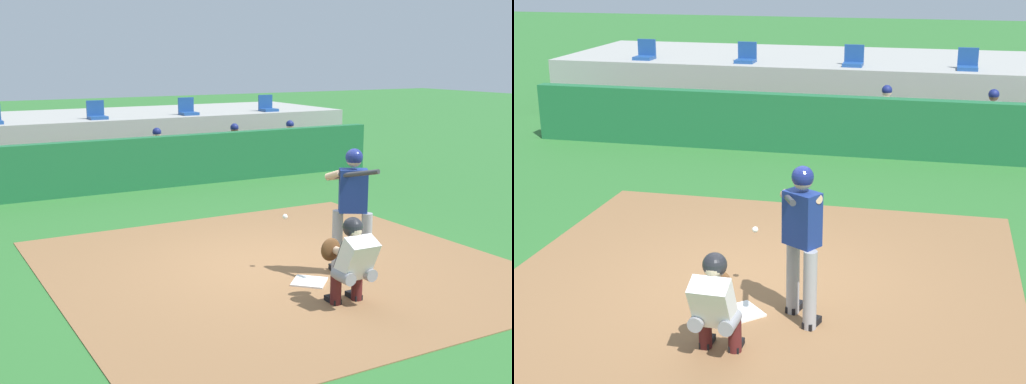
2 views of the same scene
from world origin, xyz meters
The scene contains 14 objects.
ground_plane centered at (0.00, 0.00, 0.00)m, with size 80.00×80.00×0.00m, color #2D6B2D.
dirt_infield centered at (0.00, 0.00, 0.01)m, with size 6.40×6.40×0.01m, color olive.
home_plate centered at (0.00, -0.80, 0.02)m, with size 0.44×0.44×0.02m, color white.
batter_at_plate centered at (0.69, -0.79, 1.04)m, with size 0.54×0.91×1.80m.
catcher_crouched centered at (0.00, -1.71, 0.61)m, with size 0.49×1.94×1.13m.
dugout_wall centered at (0.00, 6.50, 0.60)m, with size 13.00×0.30×1.20m, color #1E6638.
dugout_bench centered at (0.00, 7.50, 0.23)m, with size 11.80×0.44×0.45m, color olive.
dugout_player_0 centered at (0.95, 7.34, 0.67)m, with size 0.49×0.70×1.30m.
dugout_player_1 centered at (3.11, 7.34, 0.67)m, with size 0.49×0.70×1.30m.
stands_platform centered at (0.00, 10.90, 0.70)m, with size 15.00×4.40×1.40m, color #9E9E99.
stadium_seat_0 centered at (-5.20, 9.38, 1.53)m, with size 0.46×0.46×0.48m.
stadium_seat_1 centered at (-2.60, 9.38, 1.53)m, with size 0.46×0.46×0.48m.
stadium_seat_2 centered at (0.00, 9.38, 1.53)m, with size 0.46×0.46×0.48m.
stadium_seat_3 centered at (2.60, 9.38, 1.53)m, with size 0.46×0.46×0.48m.
Camera 2 is at (2.06, -8.21, 3.94)m, focal length 52.45 mm.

